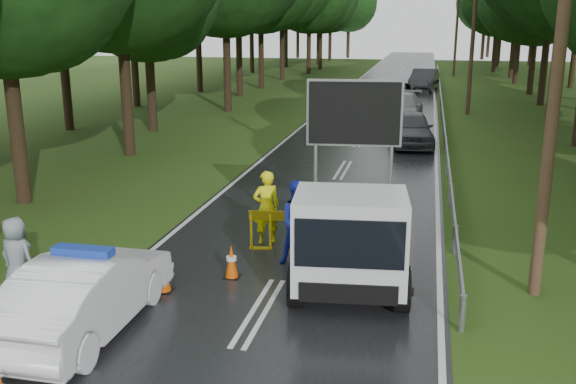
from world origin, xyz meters
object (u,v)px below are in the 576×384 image
(police_sedan, at_px, (87,293))
(queue_car_first, at_px, (411,128))
(work_truck, at_px, (351,230))
(civilian, at_px, (300,223))
(officer, at_px, (266,207))
(queue_car_third, at_px, (393,95))
(queue_car_fourth, at_px, (424,80))
(barrier, at_px, (299,221))
(queue_car_second, at_px, (400,108))

(police_sedan, xyz_separation_m, queue_car_first, (5.00, 18.79, 0.04))
(police_sedan, bearing_deg, work_truck, -142.20)
(civilian, bearing_deg, work_truck, -48.17)
(officer, bearing_deg, queue_car_third, -123.22)
(queue_car_fourth, bearing_deg, barrier, -86.35)
(queue_car_fourth, bearing_deg, police_sedan, -89.77)
(barrier, bearing_deg, police_sedan, -129.26)
(civilian, bearing_deg, queue_car_third, 69.73)
(work_truck, xyz_separation_m, barrier, (-1.40, 1.45, -0.36))
(barrier, bearing_deg, work_truck, -54.69)
(queue_car_second, relative_size, queue_car_third, 0.96)
(barrier, bearing_deg, queue_car_fourth, 77.67)
(police_sedan, height_order, queue_car_fourth, queue_car_fourth)
(officer, bearing_deg, police_sedan, 39.52)
(queue_car_second, bearing_deg, civilian, -90.81)
(officer, distance_m, queue_car_first, 13.99)
(barrier, xyz_separation_m, queue_car_second, (1.43, 20.26, 0.04))
(queue_car_third, bearing_deg, queue_car_first, -79.49)
(work_truck, bearing_deg, officer, 135.52)
(queue_car_first, bearing_deg, officer, -109.24)
(police_sedan, relative_size, officer, 2.35)
(civilian, distance_m, queue_car_third, 27.04)
(police_sedan, relative_size, barrier, 1.84)
(queue_car_first, distance_m, queue_car_third, 12.33)
(civilian, bearing_deg, queue_car_second, 67.49)
(queue_car_second, xyz_separation_m, queue_car_fourth, (1.02, 16.76, 0.04))
(queue_car_second, bearing_deg, queue_car_first, -80.62)
(work_truck, relative_size, queue_car_fourth, 1.05)
(queue_car_second, bearing_deg, queue_car_third, 99.26)
(police_sedan, height_order, barrier, police_sedan)
(officer, height_order, queue_car_second, officer)
(barrier, relative_size, queue_car_first, 0.53)
(officer, relative_size, queue_car_second, 0.34)
(work_truck, bearing_deg, queue_car_first, 81.21)
(queue_car_first, bearing_deg, queue_car_fourth, 82.68)
(officer, height_order, queue_car_fourth, officer)
(civilian, height_order, queue_car_second, civilian)
(police_sedan, xyz_separation_m, queue_car_second, (4.26, 25.04, 0.07))
(queue_car_first, relative_size, queue_car_fourth, 0.88)
(barrier, xyz_separation_m, queue_car_third, (0.72, 26.26, 0.04))
(queue_car_second, height_order, queue_car_third, queue_car_second)
(officer, height_order, queue_car_first, officer)
(barrier, distance_m, officer, 0.97)
(work_truck, bearing_deg, queue_car_fourth, 82.51)
(barrier, xyz_separation_m, queue_car_fourth, (2.44, 37.02, 0.08))
(barrier, bearing_deg, civilian, -85.93)
(queue_car_first, xyz_separation_m, queue_car_third, (-1.44, 12.25, 0.03))
(civilian, xyz_separation_m, queue_car_fourth, (2.27, 37.80, -0.14))
(barrier, height_order, civilian, civilian)
(barrier, bearing_deg, officer, 149.11)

